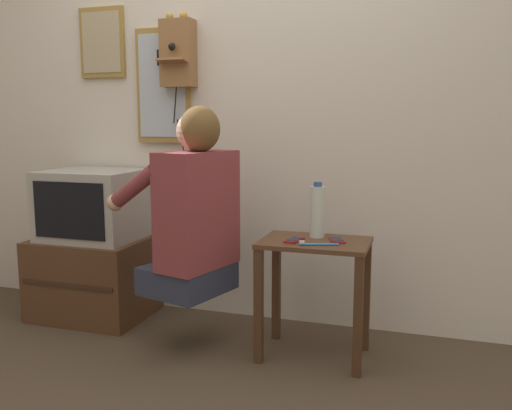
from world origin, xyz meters
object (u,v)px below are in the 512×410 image
(wall_mirror, at_px, (163,86))
(toothbrush, at_px, (316,244))
(cell_phone_held, at_px, (294,240))
(wall_phone_antique, at_px, (178,53))
(framed_picture, at_px, (102,43))
(cell_phone_spare, at_px, (337,240))
(water_bottle, at_px, (317,211))
(person, at_px, (193,211))
(television, at_px, (94,204))

(wall_mirror, relative_size, toothbrush, 3.77)
(cell_phone_held, relative_size, toothbrush, 0.75)
(wall_phone_antique, xyz_separation_m, wall_mirror, (-0.12, 0.04, -0.18))
(framed_picture, relative_size, cell_phone_spare, 3.06)
(framed_picture, bearing_deg, wall_mirror, -0.44)
(wall_phone_antique, relative_size, water_bottle, 2.87)
(cell_phone_held, relative_size, cell_phone_spare, 0.97)
(person, relative_size, cell_phone_held, 7.05)
(television, distance_m, cell_phone_held, 1.30)
(cell_phone_held, bearing_deg, cell_phone_spare, 28.55)
(water_bottle, bearing_deg, person, -162.42)
(framed_picture, distance_m, water_bottle, 1.73)
(person, relative_size, framed_picture, 2.24)
(television, distance_m, wall_phone_antique, 1.01)
(person, height_order, framed_picture, framed_picture)
(wall_phone_antique, bearing_deg, framed_picture, 175.28)
(water_bottle, xyz_separation_m, toothbrush, (0.03, -0.19, -0.12))
(cell_phone_spare, bearing_deg, wall_mirror, 139.88)
(person, distance_m, water_bottle, 0.62)
(framed_picture, xyz_separation_m, water_bottle, (1.42, -0.35, -0.92))
(person, relative_size, television, 1.72)
(wall_phone_antique, height_order, wall_mirror, wall_phone_antique)
(toothbrush, bearing_deg, wall_mirror, 44.79)
(person, xyz_separation_m, cell_phone_held, (0.51, 0.06, -0.13))
(water_bottle, distance_m, toothbrush, 0.23)
(television, bearing_deg, framed_picture, 104.53)
(wall_phone_antique, relative_size, toothbrush, 4.46)
(cell_phone_held, bearing_deg, framed_picture, 170.89)
(person, bearing_deg, wall_phone_antique, 47.53)
(wall_mirror, relative_size, water_bottle, 2.42)
(person, bearing_deg, cell_phone_spare, -64.09)
(wall_mirror, bearing_deg, framed_picture, 179.56)
(wall_phone_antique, xyz_separation_m, cell_phone_spare, (1.00, -0.37, -0.96))
(person, height_order, water_bottle, person)
(cell_phone_spare, bearing_deg, framed_picture, 144.82)
(person, height_order, wall_mirror, wall_mirror)
(wall_mirror, height_order, cell_phone_held, wall_mirror)
(framed_picture, distance_m, cell_phone_held, 1.76)
(water_bottle, bearing_deg, television, 175.79)
(television, relative_size, wall_phone_antique, 0.69)
(television, height_order, toothbrush, television)
(wall_mirror, xyz_separation_m, toothbrush, (1.05, -0.53, -0.78))
(wall_phone_antique, bearing_deg, cell_phone_held, -28.20)
(wall_phone_antique, distance_m, toothbrush, 1.42)
(television, height_order, wall_phone_antique, wall_phone_antique)
(wall_phone_antique, height_order, cell_phone_spare, wall_phone_antique)
(framed_picture, bearing_deg, wall_phone_antique, -4.72)
(person, bearing_deg, wall_mirror, 54.42)
(cell_phone_held, height_order, cell_phone_spare, same)
(wall_phone_antique, bearing_deg, toothbrush, -28.00)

